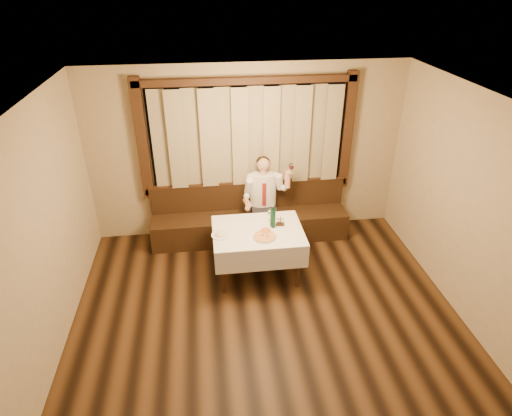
{
  "coord_description": "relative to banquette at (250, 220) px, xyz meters",
  "views": [
    {
      "loc": [
        -0.68,
        -3.34,
        3.98
      ],
      "look_at": [
        0.0,
        1.9,
        1.0
      ],
      "focal_mm": 30.0,
      "sensor_mm": 36.0,
      "label": 1
    }
  ],
  "objects": [
    {
      "name": "banquette",
      "position": [
        0.0,
        0.0,
        0.0
      ],
      "size": [
        3.2,
        0.61,
        0.94
      ],
      "color": "black",
      "rests_on": "ground"
    },
    {
      "name": "table_wine_glass",
      "position": [
        0.21,
        -0.81,
        0.59
      ],
      "size": [
        0.07,
        0.07,
        0.2
      ],
      "rotation": [
        0.0,
        0.0,
        -0.32
      ],
      "color": "white",
      "rests_on": "dining_table"
    },
    {
      "name": "room",
      "position": [
        -0.0,
        -1.75,
        1.19
      ],
      "size": [
        5.01,
        6.01,
        2.81
      ],
      "color": "black",
      "rests_on": "ground"
    },
    {
      "name": "cruet_caddy",
      "position": [
        0.33,
        -0.94,
        0.49
      ],
      "size": [
        0.13,
        0.08,
        0.13
      ],
      "rotation": [
        0.0,
        0.0,
        -0.19
      ],
      "color": "black",
      "rests_on": "dining_table"
    },
    {
      "name": "seated_man",
      "position": [
        0.23,
        -0.09,
        0.52
      ],
      "size": [
        0.79,
        0.59,
        1.43
      ],
      "color": "black",
      "rests_on": "ground"
    },
    {
      "name": "dining_table",
      "position": [
        0.0,
        -1.02,
        0.34
      ],
      "size": [
        1.27,
        0.97,
        0.76
      ],
      "color": "black",
      "rests_on": "ground"
    },
    {
      "name": "green_bottle",
      "position": [
        0.22,
        -0.97,
        0.59
      ],
      "size": [
        0.08,
        0.08,
        0.35
      ],
      "rotation": [
        0.0,
        0.0,
        -0.15
      ],
      "color": "#0E4126",
      "rests_on": "dining_table"
    },
    {
      "name": "pasta_cream",
      "position": [
        -0.53,
        -1.1,
        0.48
      ],
      "size": [
        0.25,
        0.25,
        0.09
      ],
      "rotation": [
        0.0,
        0.0,
        0.3
      ],
      "color": "white",
      "rests_on": "dining_table"
    },
    {
      "name": "pasta_red",
      "position": [
        0.11,
        -1.08,
        0.48
      ],
      "size": [
        0.23,
        0.23,
        0.08
      ],
      "rotation": [
        0.0,
        0.0,
        -0.36
      ],
      "color": "white",
      "rests_on": "dining_table"
    },
    {
      "name": "pizza",
      "position": [
        0.07,
        -1.22,
        0.46
      ],
      "size": [
        0.33,
        0.33,
        0.03
      ],
      "rotation": [
        0.0,
        0.0,
        -0.19
      ],
      "color": "white",
      "rests_on": "dining_table"
    }
  ]
}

